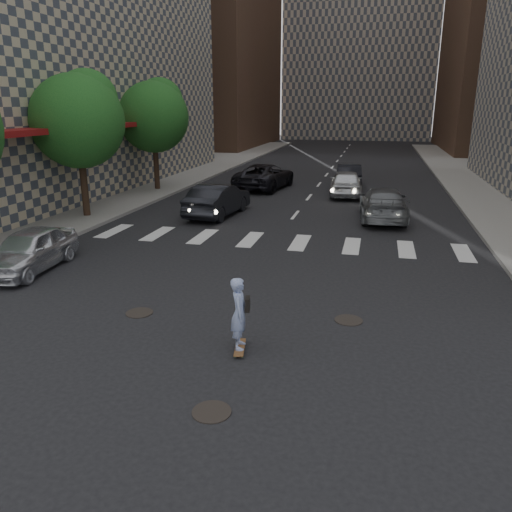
% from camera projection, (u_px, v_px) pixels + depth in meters
% --- Properties ---
extents(ground, '(160.00, 160.00, 0.00)m').
position_uv_depth(ground, '(196.00, 342.00, 11.34)').
color(ground, black).
rests_on(ground, ground).
extents(sidewalk_left, '(13.00, 80.00, 0.15)m').
position_uv_depth(sidewalk_left, '(94.00, 184.00, 33.17)').
color(sidewalk_left, gray).
rests_on(sidewalk_left, ground).
extents(tree_b, '(4.20, 4.20, 6.60)m').
position_uv_depth(tree_b, '(80.00, 117.00, 22.47)').
color(tree_b, '#382619').
rests_on(tree_b, sidewalk_left).
extents(tree_c, '(4.20, 4.20, 6.60)m').
position_uv_depth(tree_c, '(155.00, 114.00, 29.91)').
color(tree_c, '#382619').
rests_on(tree_c, sidewalk_left).
extents(manhole_a, '(0.70, 0.70, 0.02)m').
position_uv_depth(manhole_a, '(212.00, 412.00, 8.75)').
color(manhole_a, black).
rests_on(manhole_a, ground).
extents(manhole_b, '(0.70, 0.70, 0.02)m').
position_uv_depth(manhole_b, '(139.00, 313.00, 12.90)').
color(manhole_b, black).
rests_on(manhole_b, ground).
extents(manhole_c, '(0.70, 0.70, 0.02)m').
position_uv_depth(manhole_c, '(349.00, 320.00, 12.46)').
color(manhole_c, black).
rests_on(manhole_c, ground).
extents(skateboarder, '(0.48, 0.87, 1.69)m').
position_uv_depth(skateboarder, '(240.00, 313.00, 10.68)').
color(skateboarder, brown).
rests_on(skateboarder, ground).
extents(silver_sedan, '(1.93, 4.14, 1.37)m').
position_uv_depth(silver_sedan, '(29.00, 250.00, 16.07)').
color(silver_sedan, silver).
rests_on(silver_sedan, ground).
extents(traffic_car_a, '(2.10, 4.83, 1.55)m').
position_uv_depth(traffic_car_a, '(218.00, 200.00, 24.02)').
color(traffic_car_a, black).
rests_on(traffic_car_a, ground).
extents(traffic_car_b, '(2.36, 5.24, 1.49)m').
position_uv_depth(traffic_car_b, '(383.00, 204.00, 23.22)').
color(traffic_car_b, '#5B5E63').
rests_on(traffic_car_b, ground).
extents(traffic_car_c, '(3.32, 5.95, 1.57)m').
position_uv_depth(traffic_car_c, '(265.00, 176.00, 31.82)').
color(traffic_car_c, black).
rests_on(traffic_car_c, ground).
extents(traffic_car_d, '(2.13, 4.65, 1.54)m').
position_uv_depth(traffic_car_d, '(346.00, 183.00, 29.27)').
color(traffic_car_d, silver).
rests_on(traffic_car_d, ground).
extents(traffic_car_e, '(1.94, 4.50, 1.44)m').
position_uv_depth(traffic_car_e, '(348.00, 175.00, 33.02)').
color(traffic_car_e, black).
rests_on(traffic_car_e, ground).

